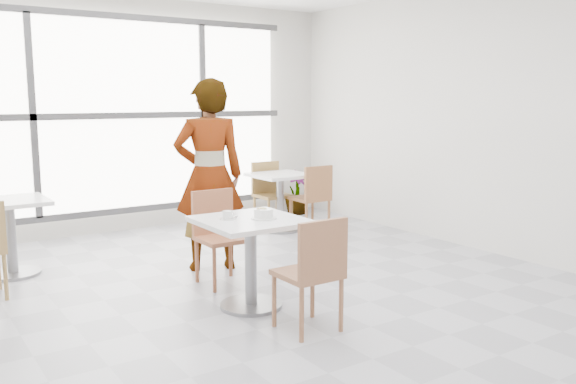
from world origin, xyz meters
TOP-DOWN VIEW (x-y plane):
  - floor at (0.00, 0.00)m, footprint 7.00×7.00m
  - wall_back at (0.00, 3.50)m, footprint 6.00×0.00m
  - wall_right at (3.00, 0.00)m, footprint 0.00×7.00m
  - window at (0.00, 3.44)m, footprint 4.60×0.07m
  - main_table at (-0.15, 0.03)m, footprint 0.80×0.80m
  - chair_near at (-0.05, -0.72)m, footprint 0.42×0.42m
  - chair_far at (-0.05, 0.80)m, footprint 0.42×0.42m
  - oatmeal_bowl at (-0.06, -0.04)m, footprint 0.21×0.21m
  - coffee_cup at (-0.31, 0.11)m, footprint 0.16×0.13m
  - person at (0.09, 1.24)m, footprint 0.81×0.65m
  - bg_table_left at (-1.63, 2.13)m, footprint 0.70×0.70m
  - bg_table_right at (1.66, 2.34)m, footprint 0.70×0.70m
  - bg_chair_right_near at (1.96, 2.02)m, footprint 0.42×0.42m
  - bg_chair_right_far at (1.69, 2.64)m, footprint 0.42×0.42m
  - plant_right at (2.49, 3.15)m, footprint 0.41×0.41m

SIDE VIEW (x-z plane):
  - floor at x=0.00m, z-range 0.00..0.00m
  - plant_right at x=2.49m, z-range 0.00..0.65m
  - bg_table_left at x=-1.63m, z-range 0.11..0.86m
  - bg_table_right at x=1.66m, z-range 0.11..0.86m
  - chair_near at x=-0.05m, z-range 0.07..0.94m
  - chair_far at x=-0.05m, z-range 0.07..0.94m
  - bg_chair_right_near at x=1.96m, z-range 0.07..0.94m
  - bg_chair_right_far at x=1.69m, z-range 0.07..0.94m
  - main_table at x=-0.15m, z-range 0.15..0.90m
  - coffee_cup at x=-0.31m, z-range 0.75..0.81m
  - oatmeal_bowl at x=-0.06m, z-range 0.75..0.84m
  - person at x=0.09m, z-range 0.00..1.92m
  - window at x=0.00m, z-range 0.24..2.76m
  - wall_back at x=0.00m, z-range -1.50..4.50m
  - wall_right at x=3.00m, z-range -2.00..5.00m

